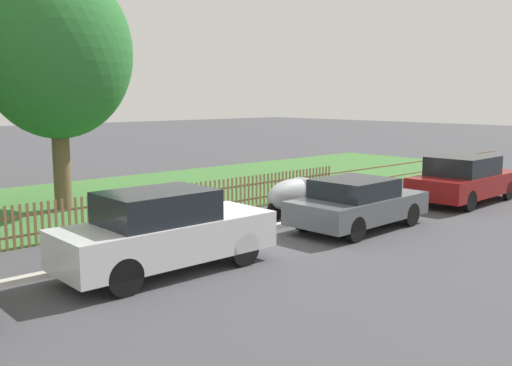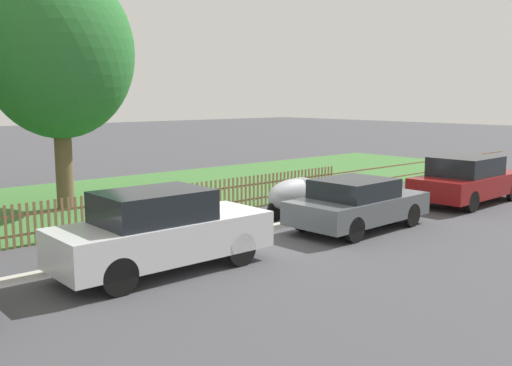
{
  "view_description": "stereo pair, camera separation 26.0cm",
  "coord_description": "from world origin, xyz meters",
  "views": [
    {
      "loc": [
        -8.63,
        -10.17,
        3.36
      ],
      "look_at": [
        1.47,
        0.88,
        1.1
      ],
      "focal_mm": 40.0,
      "sensor_mm": 36.0,
      "label": 1
    },
    {
      "loc": [
        -8.44,
        -10.34,
        3.36
      ],
      "look_at": [
        1.47,
        0.88,
        1.1
      ],
      "focal_mm": 40.0,
      "sensor_mm": 36.0,
      "label": 2
    }
  ],
  "objects": [
    {
      "name": "parked_car_red_compact",
      "position": [
        8.52,
        -1.34,
        0.76
      ],
      "size": [
        4.5,
        1.94,
        1.51
      ],
      "rotation": [
        0.0,
        0.0,
        0.03
      ],
      "color": "maroon",
      "rests_on": "ground"
    },
    {
      "name": "ground_plane",
      "position": [
        0.0,
        0.0,
        0.0
      ],
      "size": [
        120.0,
        120.0,
        0.0
      ],
      "primitive_type": "plane",
      "color": "#424247"
    },
    {
      "name": "park_fence",
      "position": [
        0.0,
        2.54,
        0.51
      ],
      "size": [
        38.21,
        0.05,
        1.01
      ],
      "color": "olive",
      "rests_on": "ground"
    },
    {
      "name": "covered_motorcycle",
      "position": [
        2.83,
        0.81,
        0.66
      ],
      "size": [
        1.96,
        0.93,
        1.09
      ],
      "rotation": [
        0.0,
        0.0,
        0.04
      ],
      "color": "black",
      "rests_on": "ground"
    },
    {
      "name": "parked_car_black_saloon",
      "position": [
        -2.71,
        -1.08,
        0.81
      ],
      "size": [
        4.33,
        1.65,
        1.61
      ],
      "rotation": [
        0.0,
        0.0,
        -0.01
      ],
      "color": "silver",
      "rests_on": "ground"
    },
    {
      "name": "kerb_stone",
      "position": [
        0.0,
        0.1,
        0.06
      ],
      "size": [
        38.21,
        0.2,
        0.12
      ],
      "primitive_type": "cube",
      "color": "#B2ADA3",
      "rests_on": "ground"
    },
    {
      "name": "tree_mid_park",
      "position": [
        -1.55,
        6.15,
        4.63
      ],
      "size": [
        4.37,
        4.37,
        7.17
      ],
      "color": "brown",
      "rests_on": "ground"
    },
    {
      "name": "parked_car_navy_estate",
      "position": [
        2.99,
        -1.32,
        0.67
      ],
      "size": [
        3.99,
        1.89,
        1.31
      ],
      "rotation": [
        0.0,
        0.0,
        0.03
      ],
      "color": "#51565B",
      "rests_on": "ground"
    },
    {
      "name": "grass_strip",
      "position": [
        0.0,
        7.06,
        0.01
      ],
      "size": [
        38.21,
        9.06,
        0.01
      ],
      "primitive_type": "cube",
      "color": "#3D7033",
      "rests_on": "ground"
    }
  ]
}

